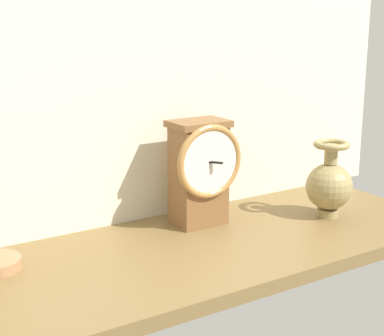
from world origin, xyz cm
name	(u,v)px	position (x,y,z in cm)	size (l,w,h in cm)	color
ground_plane	(195,253)	(0.00, 0.00, -1.20)	(100.00, 36.00, 2.40)	brown
back_wall	(140,50)	(0.00, 18.50, 32.50)	(120.00, 2.00, 65.00)	silver
mantel_clock	(201,170)	(7.02, 8.81, 10.62)	(13.76, 9.82, 19.92)	brown
brass_vase_bulbous	(329,183)	(30.70, -1.04, 6.79)	(9.14, 9.14, 15.20)	#A08E58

